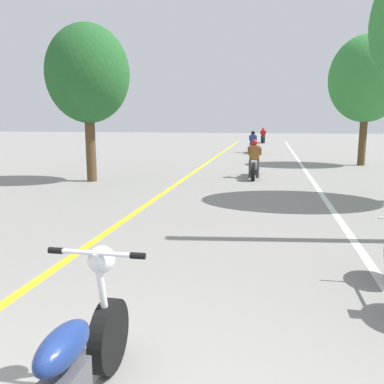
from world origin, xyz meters
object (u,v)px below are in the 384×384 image
Objects in this scene: roadside_tree_left at (88,75)px; motorcycle_rider_far at (263,137)px; motorcycle_rider_lead at (254,163)px; roadside_tree_right_far at (367,79)px; motorcycle_rider_mid at (253,144)px; motorcycle_foreground at (69,370)px.

roadside_tree_left is 24.25m from motorcycle_rider_far.
motorcycle_rider_far is (-0.06, 21.71, -0.00)m from motorcycle_rider_lead.
roadside_tree_right_far is at bearing 34.18° from roadside_tree_left.
motorcycle_rider_far is at bearing 87.73° from motorcycle_rider_mid.
roadside_tree_left is at bearing 113.71° from motorcycle_foreground.
roadside_tree_right_far is 7.37m from motorcycle_rider_lead.
motorcycle_rider_far is (5.18, 23.51, -2.91)m from roadside_tree_left.
motorcycle_rider_lead reaches higher than motorcycle_foreground.
roadside_tree_right_far is at bearing 72.74° from motorcycle_foreground.
motorcycle_foreground is at bearing -90.58° from motorcycle_rider_mid.
motorcycle_rider_far is at bearing 88.87° from motorcycle_foreground.
motorcycle_foreground is at bearing -91.13° from motorcycle_rider_far.
motorcycle_rider_lead is at bearing -89.85° from motorcycle_rider_far.
roadside_tree_left reaches higher than motorcycle_foreground.
motorcycle_rider_lead is 0.99× the size of motorcycle_rider_mid.
roadside_tree_left is 6.26m from motorcycle_rider_lead.
motorcycle_rider_far is (0.67, 33.79, 0.07)m from motorcycle_foreground.
roadside_tree_right_far reaches higher than motorcycle_rider_far.
motorcycle_foreground is 33.80m from motorcycle_rider_far.
motorcycle_rider_far is at bearing 77.57° from roadside_tree_left.
roadside_tree_right_far is at bearing 46.87° from motorcycle_rider_lead.
motorcycle_rider_mid reaches higher than motorcycle_rider_far.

